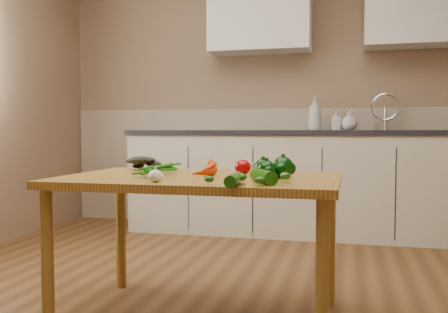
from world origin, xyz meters
TOP-DOWN VIEW (x-y plane):
  - room at (0.00, 0.17)m, footprint 4.04×5.04m
  - counter_run at (0.21, 2.19)m, footprint 2.84×0.64m
  - upper_cabinets at (0.51, 2.32)m, footprint 2.15×0.35m
  - table at (0.01, 0.09)m, footprint 1.28×0.82m
  - soap_bottle_a at (0.39, 2.32)m, footprint 0.16×0.16m
  - soap_bottle_b at (0.57, 2.37)m, footprint 0.09×0.09m
  - soap_bottle_c at (0.69, 2.25)m, footprint 0.17×0.17m
  - carrot_bunch at (-0.04, 0.13)m, footprint 0.24×0.18m
  - leafy_greens at (-0.40, 0.37)m, footprint 0.18×0.16m
  - garlic_bulb at (-0.09, -0.21)m, footprint 0.06×0.06m
  - pepper_a at (0.31, 0.07)m, footprint 0.08×0.08m
  - pepper_b at (0.40, 0.09)m, footprint 0.10×0.10m
  - pepper_c at (0.34, 0.00)m, footprint 0.08×0.08m
  - tomato_a at (0.19, 0.22)m, footprint 0.08×0.08m
  - tomato_b at (0.31, 0.23)m, footprint 0.07×0.07m
  - tomato_c at (0.33, 0.18)m, footprint 0.07×0.07m
  - zucchini_a at (0.35, -0.15)m, footprint 0.14×0.19m
  - zucchini_b at (0.26, -0.27)m, footprint 0.06×0.20m

SIDE VIEW (x-z plane):
  - counter_run at x=0.21m, z-range -0.11..1.03m
  - table at x=0.01m, z-range 0.27..0.95m
  - zucchini_b at x=0.26m, z-range 0.68..0.73m
  - garlic_bulb at x=-0.09m, z-range 0.68..0.74m
  - zucchini_a at x=0.35m, z-range 0.68..0.74m
  - tomato_c at x=0.33m, z-range 0.68..0.75m
  - carrot_bunch at x=-0.04m, z-range 0.68..0.75m
  - tomato_b at x=0.31m, z-range 0.68..0.75m
  - tomato_a at x=0.19m, z-range 0.68..0.76m
  - pepper_c at x=0.34m, z-range 0.68..0.77m
  - pepper_a at x=0.31m, z-range 0.68..0.77m
  - leafy_greens at x=-0.40m, z-range 0.68..0.78m
  - pepper_b at x=0.40m, z-range 0.68..0.78m
  - soap_bottle_c at x=0.69m, z-range 0.90..1.07m
  - soap_bottle_b at x=0.57m, z-range 0.90..1.07m
  - soap_bottle_a at x=0.39m, z-range 0.90..1.19m
  - room at x=0.00m, z-range -0.07..2.57m
  - upper_cabinets at x=0.51m, z-range 1.60..2.30m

